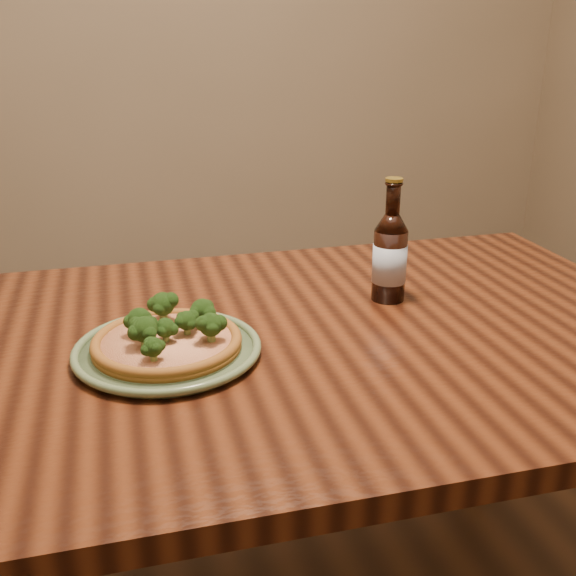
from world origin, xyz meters
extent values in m
cube|color=gray|center=(0.00, 2.25, 1.35)|extent=(4.00, 0.04, 2.70)
cube|color=#49210F|center=(0.00, 0.10, 0.73)|extent=(1.60, 0.90, 0.04)
cylinder|color=#49210F|center=(0.73, 0.48, 0.35)|extent=(0.07, 0.07, 0.71)
cylinder|color=#5E7450|center=(-0.13, 0.07, 0.76)|extent=(0.28, 0.28, 0.01)
torus|color=#5E7450|center=(-0.13, 0.07, 0.76)|extent=(0.30, 0.30, 0.01)
torus|color=#5E7450|center=(-0.13, 0.07, 0.76)|extent=(0.24, 0.24, 0.01)
cylinder|color=brown|center=(-0.13, 0.07, 0.77)|extent=(0.24, 0.24, 0.01)
torus|color=brown|center=(-0.13, 0.07, 0.78)|extent=(0.24, 0.24, 0.02)
cylinder|color=#F7D297|center=(-0.13, 0.07, 0.78)|extent=(0.21, 0.21, 0.01)
sphere|color=#2B5219|center=(-0.16, 0.00, 0.80)|extent=(0.04, 0.04, 0.03)
sphere|color=#2B5219|center=(-0.13, 0.06, 0.80)|extent=(0.04, 0.04, 0.03)
sphere|color=#2B5219|center=(-0.10, 0.08, 0.80)|extent=(0.04, 0.04, 0.03)
sphere|color=#2B5219|center=(-0.07, 0.11, 0.81)|extent=(0.05, 0.05, 0.04)
sphere|color=#2B5219|center=(-0.06, 0.04, 0.81)|extent=(0.04, 0.04, 0.04)
sphere|color=#2B5219|center=(-0.16, 0.05, 0.81)|extent=(0.06, 0.06, 0.04)
sphere|color=#2B5219|center=(-0.13, 0.14, 0.81)|extent=(0.05, 0.05, 0.04)
sphere|color=#2B5219|center=(-0.17, 0.09, 0.81)|extent=(0.04, 0.04, 0.04)
cylinder|color=black|center=(0.31, 0.20, 0.82)|extent=(0.06, 0.06, 0.14)
cone|color=black|center=(0.31, 0.20, 0.91)|extent=(0.06, 0.06, 0.03)
cylinder|color=black|center=(0.31, 0.20, 0.95)|extent=(0.03, 0.03, 0.06)
torus|color=black|center=(0.31, 0.20, 0.98)|extent=(0.03, 0.03, 0.01)
cylinder|color=#A58C33|center=(0.31, 0.20, 0.99)|extent=(0.03, 0.03, 0.01)
cylinder|color=silver|center=(0.31, 0.20, 0.82)|extent=(0.07, 0.07, 0.07)
camera|label=1|loc=(-0.19, -0.93, 1.24)|focal=42.00mm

